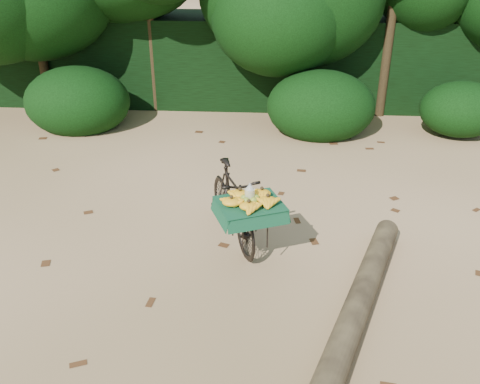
{
  "coord_description": "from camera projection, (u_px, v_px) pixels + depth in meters",
  "views": [
    {
      "loc": [
        0.64,
        -4.67,
        3.27
      ],
      "look_at": [
        0.31,
        0.23,
        0.78
      ],
      "focal_mm": 38.0,
      "sensor_mm": 36.0,
      "label": 1
    }
  ],
  "objects": [
    {
      "name": "hedge_backdrop",
      "position": [
        245.0,
        59.0,
        10.87
      ],
      "size": [
        26.0,
        1.8,
        1.8
      ],
      "primitive_type": "cube",
      "color": "black",
      "rests_on": "ground"
    },
    {
      "name": "leaf_litter",
      "position": [
        217.0,
        232.0,
        6.25
      ],
      "size": [
        7.0,
        7.3,
        0.01
      ],
      "primitive_type": null,
      "color": "#492913",
      "rests_on": "ground"
    },
    {
      "name": "fallen_log",
      "position": [
        353.0,
        319.0,
        4.66
      ],
      "size": [
        1.48,
        3.36,
        0.25
      ],
      "primitive_type": "cylinder",
      "rotation": [
        1.57,
        0.0,
        -0.36
      ],
      "color": "brown",
      "rests_on": "ground"
    },
    {
      "name": "ground",
      "position": [
        211.0,
        263.0,
        5.67
      ],
      "size": [
        80.0,
        80.0,
        0.0
      ],
      "primitive_type": "plane",
      "color": "tan",
      "rests_on": "ground"
    },
    {
      "name": "tree_row",
      "position": [
        208.0,
        10.0,
        9.7
      ],
      "size": [
        14.5,
        2.0,
        4.0
      ],
      "primitive_type": null,
      "color": "black",
      "rests_on": "ground"
    },
    {
      "name": "vendor_bicycle",
      "position": [
        233.0,
        204.0,
        5.92
      ],
      "size": [
        1.13,
        1.73,
        0.93
      ],
      "rotation": [
        0.0,
        0.0,
        0.39
      ],
      "color": "black",
      "rests_on": "ground"
    },
    {
      "name": "bush_clumps",
      "position": [
        265.0,
        108.0,
        9.27
      ],
      "size": [
        8.8,
        1.7,
        0.9
      ],
      "primitive_type": null,
      "color": "black",
      "rests_on": "ground"
    }
  ]
}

